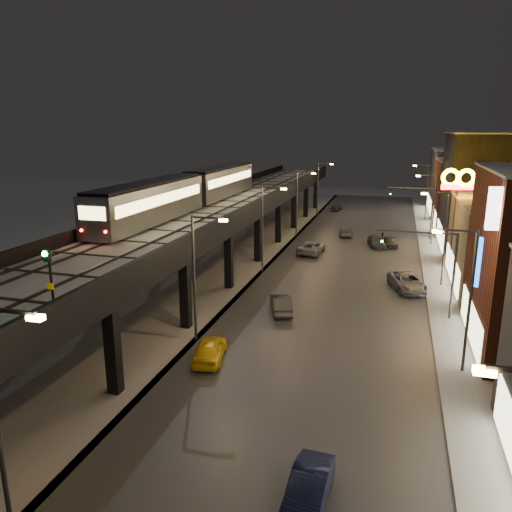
# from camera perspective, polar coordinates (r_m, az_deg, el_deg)

# --- Properties ---
(ground) EXTENTS (220.00, 220.00, 0.00)m
(ground) POSITION_cam_1_polar(r_m,az_deg,el_deg) (25.97, -17.12, -20.68)
(ground) COLOR silver
(road_surface) EXTENTS (17.00, 120.00, 0.06)m
(road_surface) POSITION_cam_1_polar(r_m,az_deg,el_deg) (54.70, 10.13, -1.30)
(road_surface) COLOR #46474D
(road_surface) RESTS_ON ground
(sidewalk_right) EXTENTS (4.00, 120.00, 0.14)m
(sidewalk_right) POSITION_cam_1_polar(r_m,az_deg,el_deg) (54.71, 20.60, -1.98)
(sidewalk_right) COLOR #9FA1A8
(sidewalk_right) RESTS_ON ground
(under_viaduct_pavement) EXTENTS (11.00, 120.00, 0.06)m
(under_viaduct_pavement) POSITION_cam_1_polar(r_m,az_deg,el_deg) (57.50, -3.35, -0.32)
(under_viaduct_pavement) COLOR #9FA1A8
(under_viaduct_pavement) RESTS_ON ground
(elevated_viaduct) EXTENTS (9.00, 100.00, 6.30)m
(elevated_viaduct) POSITION_cam_1_polar(r_m,az_deg,el_deg) (53.41, -4.55, 4.65)
(elevated_viaduct) COLOR black
(elevated_viaduct) RESTS_ON ground
(viaduct_trackbed) EXTENTS (8.40, 100.00, 0.32)m
(viaduct_trackbed) POSITION_cam_1_polar(r_m,az_deg,el_deg) (53.41, -4.53, 5.48)
(viaduct_trackbed) COLOR #B2B7C1
(viaduct_trackbed) RESTS_ON elevated_viaduct
(viaduct_parapet_streetside) EXTENTS (0.30, 100.00, 1.10)m
(viaduct_parapet_streetside) POSITION_cam_1_polar(r_m,az_deg,el_deg) (52.02, 0.00, 5.80)
(viaduct_parapet_streetside) COLOR black
(viaduct_parapet_streetside) RESTS_ON elevated_viaduct
(viaduct_parapet_far) EXTENTS (0.30, 100.00, 1.10)m
(viaduct_parapet_far) POSITION_cam_1_polar(r_m,az_deg,el_deg) (55.01, -8.80, 6.11)
(viaduct_parapet_far) COLOR black
(viaduct_parapet_far) RESTS_ON elevated_viaduct
(building_d) EXTENTS (12.20, 13.20, 14.16)m
(building_d) POSITION_cam_1_polar(r_m,az_deg,el_deg) (66.93, 25.89, 6.50)
(building_d) COLOR black
(building_d) RESTS_ON ground
(building_e) EXTENTS (12.20, 12.20, 10.16)m
(building_e) POSITION_cam_1_polar(r_m,az_deg,el_deg) (80.89, 24.13, 6.39)
(building_e) COLOR maroon
(building_e) RESTS_ON ground
(building_f) EXTENTS (12.20, 16.20, 11.16)m
(building_f) POSITION_cam_1_polar(r_m,az_deg,el_deg) (94.63, 23.03, 7.81)
(building_f) COLOR #3B3C43
(building_f) RESTS_ON ground
(streetlight_left_0) EXTENTS (2.57, 0.28, 9.00)m
(streetlight_left_0) POSITION_cam_1_polar(r_m,az_deg,el_deg) (20.23, -27.20, -15.12)
(streetlight_left_0) COLOR #38383A
(streetlight_left_0) RESTS_ON ground
(streetlight_left_1) EXTENTS (2.57, 0.28, 9.00)m
(streetlight_left_1) POSITION_cam_1_polar(r_m,az_deg,el_deg) (34.39, -6.70, -1.59)
(streetlight_left_1) COLOR #38383A
(streetlight_left_1) RESTS_ON ground
(streetlight_right_1) EXTENTS (2.56, 0.28, 9.00)m
(streetlight_right_1) POSITION_cam_1_polar(r_m,az_deg,el_deg) (32.20, 22.88, -3.78)
(streetlight_right_1) COLOR #38383A
(streetlight_right_1) RESTS_ON ground
(streetlight_left_2) EXTENTS (2.57, 0.28, 9.00)m
(streetlight_left_2) POSITION_cam_1_polar(r_m,az_deg,el_deg) (51.02, 1.02, 3.79)
(streetlight_left_2) COLOR #38383A
(streetlight_left_2) RESTS_ON ground
(streetlight_right_2) EXTENTS (2.56, 0.28, 9.00)m
(streetlight_right_2) POSITION_cam_1_polar(r_m,az_deg,el_deg) (49.58, 20.57, 2.55)
(streetlight_right_2) COLOR #38383A
(streetlight_right_2) RESTS_ON ground
(streetlight_left_3) EXTENTS (2.57, 0.28, 9.00)m
(streetlight_left_3) POSITION_cam_1_polar(r_m,az_deg,el_deg) (68.36, 4.92, 6.47)
(streetlight_left_3) COLOR #38383A
(streetlight_left_3) RESTS_ON ground
(streetlight_right_3) EXTENTS (2.56, 0.28, 9.00)m
(streetlight_right_3) POSITION_cam_1_polar(r_m,az_deg,el_deg) (67.28, 19.47, 5.57)
(streetlight_right_3) COLOR #38383A
(streetlight_right_3) RESTS_ON ground
(streetlight_left_4) EXTENTS (2.57, 0.28, 9.00)m
(streetlight_left_4) POSITION_cam_1_polar(r_m,az_deg,el_deg) (85.96, 7.25, 8.04)
(streetlight_left_4) COLOR #38383A
(streetlight_left_4) RESTS_ON ground
(streetlight_right_4) EXTENTS (2.56, 0.28, 9.00)m
(streetlight_right_4) POSITION_cam_1_polar(r_m,az_deg,el_deg) (85.11, 18.82, 7.33)
(streetlight_right_4) COLOR #38383A
(streetlight_right_4) RESTS_ON ground
(traffic_light_rig_a) EXTENTS (6.10, 0.34, 7.00)m
(traffic_light_rig_a) POSITION_cam_1_polar(r_m,az_deg,el_deg) (40.91, 20.15, -0.86)
(traffic_light_rig_a) COLOR #38383A
(traffic_light_rig_a) RESTS_ON ground
(traffic_light_rig_b) EXTENTS (6.10, 0.34, 7.00)m
(traffic_light_rig_b) POSITION_cam_1_polar(r_m,az_deg,el_deg) (70.30, 18.56, 5.39)
(traffic_light_rig_b) COLOR #38383A
(traffic_light_rig_b) RESTS_ON ground
(subway_train) EXTENTS (2.95, 36.01, 3.52)m
(subway_train) POSITION_cam_1_polar(r_m,az_deg,el_deg) (53.28, -7.43, 7.54)
(subway_train) COLOR gray
(subway_train) RESTS_ON viaduct_trackbed
(rail_signal) EXTENTS (0.34, 0.42, 2.94)m
(rail_signal) POSITION_cam_1_polar(r_m,az_deg,el_deg) (23.67, -22.62, -1.30)
(rail_signal) COLOR black
(rail_signal) RESTS_ON viaduct_trackbed
(car_taxi) EXTENTS (2.47, 4.54, 1.46)m
(car_taxi) POSITION_cam_1_polar(r_m,az_deg,el_deg) (32.94, -5.25, -10.66)
(car_taxi) COLOR yellow
(car_taxi) RESTS_ON ground
(car_near_white) EXTENTS (2.82, 4.59, 1.43)m
(car_near_white) POSITION_cam_1_polar(r_m,az_deg,el_deg) (40.85, 2.88, -5.55)
(car_near_white) COLOR #424345
(car_near_white) RESTS_ON ground
(car_mid_silver) EXTENTS (2.87, 5.62, 1.52)m
(car_mid_silver) POSITION_cam_1_polar(r_m,az_deg,el_deg) (60.04, 6.34, 0.97)
(car_mid_silver) COLOR gray
(car_mid_silver) RESTS_ON ground
(car_mid_dark) EXTENTS (2.27, 4.57, 1.28)m
(car_mid_dark) POSITION_cam_1_polar(r_m,az_deg,el_deg) (70.57, 10.21, 2.75)
(car_mid_dark) COLOR gray
(car_mid_dark) RESTS_ON ground
(car_far_white) EXTENTS (2.03, 3.78, 1.22)m
(car_far_white) POSITION_cam_1_polar(r_m,az_deg,el_deg) (91.95, 9.18, 5.48)
(car_far_white) COLOR #3E3F43
(car_far_white) RESTS_ON ground
(car_onc_silver) EXTENTS (1.67, 4.30, 1.40)m
(car_onc_silver) POSITION_cam_1_polar(r_m,az_deg,el_deg) (22.01, 6.00, -25.08)
(car_onc_silver) COLOR #101945
(car_onc_silver) RESTS_ON ground
(car_onc_dark) EXTENTS (4.05, 5.97, 1.52)m
(car_onc_dark) POSITION_cam_1_polar(r_m,az_deg,el_deg) (48.30, 16.90, -2.94)
(car_onc_dark) COLOR gray
(car_onc_dark) RESTS_ON ground
(car_onc_white) EXTENTS (2.84, 4.75, 1.29)m
(car_onc_white) POSITION_cam_1_polar(r_m,az_deg,el_deg) (64.91, 13.61, 1.56)
(car_onc_white) COLOR #51555F
(car_onc_white) RESTS_ON ground
(car_onc_red) EXTENTS (2.41, 3.93, 1.25)m
(car_onc_red) POSITION_cam_1_polar(r_m,az_deg,el_deg) (65.41, 15.05, 1.55)
(car_onc_red) COLOR #40444C
(car_onc_red) RESTS_ON ground
(sign_mcdonalds) EXTENTS (3.23, 0.71, 10.85)m
(sign_mcdonalds) POSITION_cam_1_polar(r_m,az_deg,el_deg) (52.84, 22.02, 7.19)
(sign_mcdonalds) COLOR #38383A
(sign_mcdonalds) RESTS_ON ground
(sign_citgo) EXTENTS (2.43, 0.39, 11.52)m
(sign_citgo) POSITION_cam_1_polar(r_m,az_deg,el_deg) (31.36, 26.78, 2.23)
(sign_citgo) COLOR #38383A
(sign_citgo) RESTS_ON ground
(sign_carwash) EXTENTS (1.49, 0.35, 7.73)m
(sign_carwash) POSITION_cam_1_polar(r_m,az_deg,el_deg) (36.21, 24.98, -1.76)
(sign_carwash) COLOR #38383A
(sign_carwash) RESTS_ON ground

